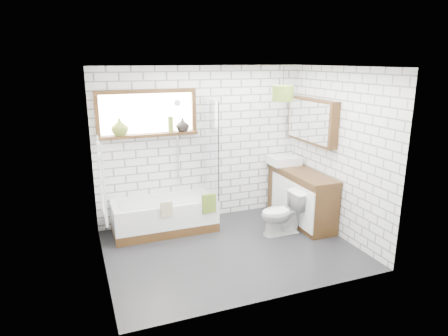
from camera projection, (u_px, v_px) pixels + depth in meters
name	position (u px, v px, depth m)	size (l,w,h in m)	color
floor	(231.00, 249.00, 5.64)	(3.40, 2.60, 0.01)	black
ceiling	(231.00, 66.00, 4.98)	(3.40, 2.60, 0.01)	white
wall_back	(201.00, 145.00, 6.48)	(3.40, 0.01, 2.50)	white
wall_front	(278.00, 193.00, 4.14)	(3.40, 0.01, 2.50)	white
wall_left	(98.00, 177.00, 4.72)	(0.01, 2.60, 2.50)	white
wall_right	(338.00, 153.00, 5.90)	(0.01, 2.60, 2.50)	white
window	(147.00, 114.00, 6.00)	(1.52, 0.16, 0.68)	#37210F
towel_radiator	(102.00, 180.00, 4.75)	(0.06, 0.52, 1.00)	white
mirror_cabinet	(312.00, 121.00, 6.31)	(0.16, 1.20, 0.70)	#37210F
shower_riser	(177.00, 141.00, 6.28)	(0.02, 0.02, 1.30)	silver
bathtub	(165.00, 215.00, 6.18)	(1.57, 0.69, 0.51)	white
shower_screen	(210.00, 148.00, 6.18)	(0.02, 0.72, 1.50)	white
towel_green	(209.00, 204.00, 6.02)	(0.21, 0.06, 0.29)	#5A7322
towel_beige	(167.00, 209.00, 5.79)	(0.18, 0.04, 0.23)	tan
vanity	(301.00, 196.00, 6.52)	(0.48, 1.49, 0.85)	#37210F
basin	(284.00, 160.00, 6.82)	(0.49, 0.42, 0.14)	white
tap	(292.00, 156.00, 6.86)	(0.03, 0.03, 0.16)	silver
toilet	(282.00, 213.00, 6.05)	(0.66, 0.37, 0.67)	white
vase_olive	(120.00, 128.00, 5.88)	(0.25, 0.25, 0.26)	olive
vase_dark	(183.00, 126.00, 6.22)	(0.20, 0.20, 0.21)	black
bottle	(171.00, 126.00, 6.15)	(0.08, 0.08, 0.24)	olive
pendant	(283.00, 93.00, 5.94)	(0.31, 0.31, 0.23)	#5A7322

